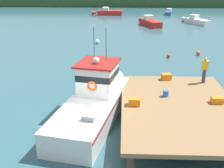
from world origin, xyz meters
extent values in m
plane|color=#2D5660|center=(0.00, 0.00, 0.00)|extent=(200.00, 200.00, 0.00)
cylinder|color=#4C3D2D|center=(2.20, -4.10, 0.50)|extent=(0.36, 0.36, 1.00)
cylinder|color=#4C3D2D|center=(2.20, 4.10, 0.50)|extent=(0.36, 0.36, 1.00)
cylinder|color=#4C3D2D|center=(7.40, 4.10, 0.50)|extent=(0.36, 0.36, 1.00)
cube|color=olive|center=(4.80, 0.00, 1.10)|extent=(6.00, 9.00, 0.20)
cube|color=silver|center=(0.20, 0.40, 0.55)|extent=(4.06, 8.34, 1.10)
cone|color=silver|center=(1.19, 5.20, 0.55)|extent=(1.44, 1.99, 1.10)
cube|color=#A31919|center=(0.20, 0.40, 1.00)|extent=(4.05, 8.19, 0.12)
cube|color=silver|center=(0.20, 0.40, 1.16)|extent=(4.10, 8.35, 0.12)
cube|color=silver|center=(0.44, 1.57, 2.00)|extent=(2.31, 2.54, 1.80)
cube|color=black|center=(0.44, 1.57, 2.31)|extent=(2.33, 2.56, 0.36)
cube|color=maroon|center=(0.44, 1.57, 2.95)|extent=(2.60, 2.88, 0.10)
sphere|color=white|center=(0.38, 1.28, 3.18)|extent=(0.36, 0.36, 0.36)
cylinder|color=black|center=(0.20, 2.13, 3.90)|extent=(0.03, 0.03, 1.80)
cylinder|color=black|center=(0.89, 1.99, 3.90)|extent=(0.03, 0.03, 1.80)
cube|color=#939399|center=(0.29, -1.87, 1.28)|extent=(0.68, 0.55, 0.36)
torus|color=orange|center=(-0.76, -2.26, 1.16)|extent=(0.66, 0.66, 0.12)
torus|color=#EA5119|center=(0.21, 0.46, 2.00)|extent=(0.55, 0.21, 0.54)
cube|color=orange|center=(4.63, 3.89, 1.39)|extent=(0.67, 0.54, 0.38)
cube|color=orange|center=(2.45, -0.11, 1.39)|extent=(0.61, 0.46, 0.37)
cube|color=orange|center=(6.81, 0.33, 1.36)|extent=(0.60, 0.44, 0.32)
cylinder|color=#2866B2|center=(4.22, 1.13, 1.37)|extent=(0.32, 0.32, 0.34)
cylinder|color=#383842|center=(6.86, 3.41, 1.63)|extent=(0.22, 0.22, 0.86)
cube|color=gold|center=(6.86, 3.41, 2.34)|extent=(0.36, 0.22, 0.56)
sphere|color=tan|center=(6.86, 3.41, 2.73)|extent=(0.20, 0.20, 0.20)
cube|color=red|center=(5.98, 31.68, 0.44)|extent=(3.21, 5.07, 0.88)
cone|color=red|center=(4.88, 34.50, 0.44)|extent=(1.26, 1.45, 0.88)
cube|color=silver|center=(5.67, 32.47, 1.21)|extent=(1.59, 1.58, 0.66)
cube|color=red|center=(-0.88, 44.24, 0.43)|extent=(4.76, 1.63, 0.86)
cone|color=red|center=(-3.83, 44.33, 0.43)|extent=(1.20, 0.89, 0.86)
cube|color=silver|center=(-1.71, 44.27, 1.18)|extent=(1.21, 1.23, 0.64)
cube|color=silver|center=(13.62, 33.76, 0.40)|extent=(3.56, 4.51, 0.81)
cone|color=silver|center=(12.14, 36.11, 0.40)|extent=(1.28, 1.37, 0.81)
cube|color=silver|center=(13.21, 34.42, 1.11)|extent=(1.55, 1.54, 0.61)
cube|color=#285184|center=(10.72, 45.49, 0.32)|extent=(1.89, 3.67, 0.64)
cone|color=#285184|center=(11.23, 47.63, 0.32)|extent=(0.82, 1.00, 0.64)
cube|color=silver|center=(10.87, 46.09, 0.88)|extent=(1.07, 1.06, 0.48)
sphere|color=#EA5B19|center=(9.28, 14.53, 0.21)|extent=(0.42, 0.42, 0.42)
sphere|color=silver|center=(-1.17, 19.17, 0.24)|extent=(0.49, 0.49, 0.49)
sphere|color=red|center=(6.18, 13.43, 0.17)|extent=(0.34, 0.34, 0.34)
cube|color=#284723|center=(0.00, 62.00, 1.20)|extent=(120.00, 8.00, 2.40)
camera|label=1|loc=(1.85, -13.87, 7.56)|focal=46.81mm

